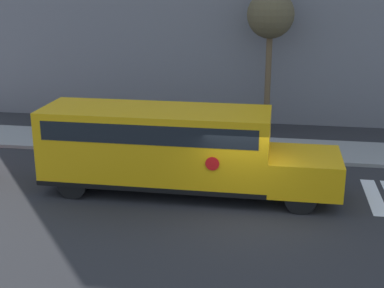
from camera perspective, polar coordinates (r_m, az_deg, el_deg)
ground_plane at (r=17.19m, az=5.33°, el=-7.28°), size 60.00×60.00×0.00m
sidewalk_strip at (r=23.23m, az=6.54°, el=-0.45°), size 44.00×3.00×0.15m
school_bus at (r=18.15m, az=-2.36°, el=-0.20°), size 10.03×2.57×2.94m
tree_near_sidewalk at (r=25.21m, az=8.37°, el=13.25°), size 2.16×2.16×6.59m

